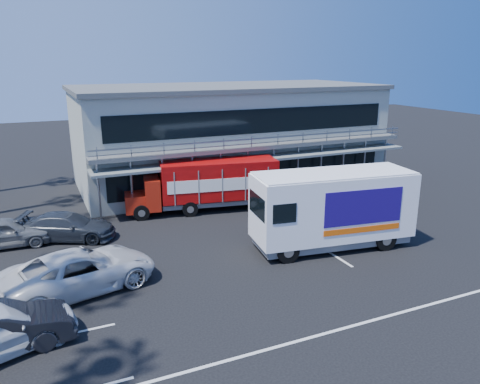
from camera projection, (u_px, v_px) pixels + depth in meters
name	position (u px, v px, depth m)	size (l,w,h in m)	color
ground	(292.00, 258.00, 22.29)	(120.00, 120.00, 0.00)	black
building	(228.00, 134.00, 35.58)	(22.40, 12.00, 7.30)	#999D90
red_truck	(208.00, 183.00, 28.97)	(9.55, 3.75, 3.14)	#A61B0D
white_van	(332.00, 208.00, 23.12)	(8.19, 3.74, 3.86)	white
parked_car_c	(81.00, 271.00, 19.01)	(2.81, 6.09, 1.69)	silver
parked_car_d	(68.00, 227.00, 24.45)	(1.97, 4.85, 1.41)	#272C34
parked_car_e	(4.00, 232.00, 23.46)	(1.79, 4.45, 1.52)	slate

